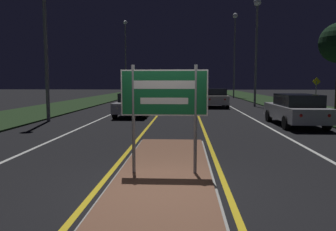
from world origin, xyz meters
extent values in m
plane|color=black|center=(0.00, 0.00, 0.00)|extent=(160.00, 160.00, 0.00)
cube|color=#999993|center=(0.00, 0.81, 0.03)|extent=(2.09, 8.24, 0.05)
cube|color=brown|center=(0.00, 0.81, 0.05)|extent=(1.97, 8.12, 0.10)
cube|color=#1E3319|center=(-9.50, 20.00, 0.04)|extent=(5.00, 100.00, 0.08)
cube|color=#1E3319|center=(9.50, 20.00, 0.04)|extent=(5.00, 100.00, 0.08)
cube|color=gold|center=(-1.24, 25.00, 0.00)|extent=(0.12, 70.00, 0.01)
cube|color=gold|center=(1.24, 25.00, 0.00)|extent=(0.12, 70.00, 0.01)
cube|color=silver|center=(-4.20, 25.00, 0.00)|extent=(0.12, 70.00, 0.01)
cube|color=silver|center=(4.20, 25.00, 0.00)|extent=(0.12, 70.00, 0.01)
cube|color=silver|center=(-7.20, 25.00, 0.00)|extent=(0.10, 70.00, 0.01)
cube|color=silver|center=(7.20, 25.00, 0.00)|extent=(0.10, 70.00, 0.01)
cylinder|color=gray|center=(-0.66, 0.81, 1.25)|extent=(0.07, 0.07, 2.29)
cylinder|color=gray|center=(0.66, 0.81, 1.25)|extent=(0.07, 0.07, 2.29)
cube|color=#146033|center=(0.00, 0.81, 1.81)|extent=(1.82, 0.04, 0.96)
cube|color=white|center=(0.00, 0.79, 1.81)|extent=(1.82, 0.00, 0.96)
cube|color=#146033|center=(0.00, 0.79, 1.81)|extent=(1.77, 0.01, 0.91)
cube|color=white|center=(0.00, 0.78, 1.98)|extent=(1.27, 0.01, 0.17)
cube|color=white|center=(0.00, 0.78, 1.64)|extent=(1.00, 0.01, 0.13)
cylinder|color=gray|center=(-6.62, 10.46, 4.96)|extent=(0.18, 0.18, 9.93)
cylinder|color=gray|center=(-6.59, 32.73, 4.40)|extent=(0.18, 0.18, 8.80)
sphere|color=white|center=(-6.59, 32.73, 8.93)|extent=(0.45, 0.45, 0.45)
cylinder|color=gray|center=(6.18, 21.22, 4.10)|extent=(0.18, 0.18, 8.20)
sphere|color=white|center=(6.18, 21.22, 8.38)|extent=(0.60, 0.60, 0.60)
cylinder|color=gray|center=(6.64, 36.19, 5.04)|extent=(0.18, 0.18, 10.08)
sphere|color=white|center=(6.64, 36.19, 10.26)|extent=(0.60, 0.60, 0.60)
cube|color=#B7B7BC|center=(5.58, 9.45, 0.63)|extent=(1.77, 4.70, 0.64)
cube|color=black|center=(5.58, 9.17, 1.21)|extent=(1.55, 2.45, 0.52)
sphere|color=red|center=(5.03, 7.12, 0.71)|extent=(0.14, 0.14, 0.14)
sphere|color=red|center=(6.12, 7.12, 0.71)|extent=(0.14, 0.14, 0.14)
cylinder|color=black|center=(4.73, 10.91, 0.31)|extent=(0.22, 0.61, 0.61)
cylinder|color=black|center=(6.42, 10.91, 0.31)|extent=(0.22, 0.61, 0.61)
cylinder|color=black|center=(4.73, 7.99, 0.31)|extent=(0.22, 0.61, 0.61)
cylinder|color=black|center=(6.42, 7.99, 0.31)|extent=(0.22, 0.61, 0.61)
cube|color=silver|center=(2.82, 20.30, 0.66)|extent=(1.79, 4.07, 0.68)
cube|color=black|center=(2.82, 20.06, 1.25)|extent=(1.58, 2.12, 0.51)
sphere|color=red|center=(2.27, 18.28, 0.74)|extent=(0.14, 0.14, 0.14)
sphere|color=red|center=(3.38, 18.28, 0.74)|extent=(0.14, 0.14, 0.14)
cylinder|color=black|center=(1.97, 21.56, 0.32)|extent=(0.22, 0.64, 0.64)
cylinder|color=black|center=(3.68, 21.56, 0.32)|extent=(0.22, 0.64, 0.64)
cylinder|color=black|center=(1.97, 19.04, 0.32)|extent=(0.22, 0.64, 0.64)
cylinder|color=black|center=(3.68, 19.04, 0.32)|extent=(0.22, 0.64, 0.64)
cube|color=#B7B7BC|center=(-2.63, 13.24, 0.59)|extent=(1.75, 4.42, 0.57)
cube|color=black|center=(-2.63, 13.51, 1.12)|extent=(1.54, 2.30, 0.49)
sphere|color=white|center=(-3.17, 11.05, 0.66)|extent=(0.14, 0.14, 0.14)
sphere|color=white|center=(-2.08, 11.05, 0.66)|extent=(0.14, 0.14, 0.14)
cylinder|color=black|center=(-3.46, 11.87, 0.31)|extent=(0.22, 0.61, 0.61)
cylinder|color=black|center=(-1.79, 11.87, 0.31)|extent=(0.22, 0.61, 0.61)
cylinder|color=black|center=(-3.46, 14.61, 0.31)|extent=(0.22, 0.61, 0.61)
cylinder|color=black|center=(-1.79, 14.61, 0.31)|extent=(0.22, 0.61, 0.61)
cylinder|color=gray|center=(10.10, 18.72, 1.10)|extent=(0.06, 0.06, 2.04)
cube|color=yellow|center=(10.10, 18.72, 2.06)|extent=(0.60, 0.02, 0.60)
camera|label=1|loc=(0.43, -6.03, 2.04)|focal=35.00mm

